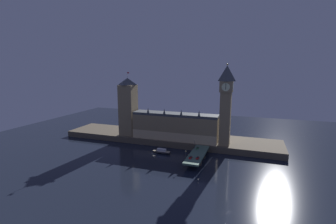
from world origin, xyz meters
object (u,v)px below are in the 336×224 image
(street_lamp_near, at_px, (186,154))
(car_northbound_lead, at_px, (197,148))
(boat_upstream, at_px, (162,152))
(car_southbound_lead, at_px, (198,158))
(pedestrian_far_rail, at_px, (194,148))
(street_lamp_far, at_px, (195,143))
(pedestrian_near_rail, at_px, (188,155))
(clock_tower, at_px, (226,103))
(victoria_tower, at_px, (128,107))
(car_northbound_trail, at_px, (190,157))

(street_lamp_near, bearing_deg, car_northbound_lead, 83.68)
(street_lamp_near, relative_size, boat_upstream, 0.39)
(car_southbound_lead, bearing_deg, car_northbound_lead, 102.85)
(pedestrian_far_rail, relative_size, street_lamp_far, 0.26)
(car_southbound_lead, bearing_deg, pedestrian_near_rail, 165.32)
(boat_upstream, bearing_deg, car_northbound_lead, 11.48)
(clock_tower, height_order, victoria_tower, clock_tower)
(boat_upstream, bearing_deg, street_lamp_far, 16.60)
(car_southbound_lead, height_order, pedestrian_near_rail, pedestrian_near_rail)
(pedestrian_far_rail, height_order, street_lamp_far, street_lamp_far)
(pedestrian_near_rail, xyz_separation_m, boat_upstream, (-28.01, 14.84, -5.25))
(car_northbound_trail, xyz_separation_m, car_southbound_lead, (5.28, 1.17, -0.05))
(car_northbound_trail, height_order, street_lamp_far, street_lamp_far)
(car_northbound_trail, bearing_deg, street_lamp_far, 96.59)
(clock_tower, relative_size, pedestrian_far_rail, 39.16)
(clock_tower, height_order, boat_upstream, clock_tower)
(victoria_tower, distance_m, boat_upstream, 64.18)
(car_northbound_lead, bearing_deg, car_northbound_trail, -90.00)
(street_lamp_near, distance_m, boat_upstream, 35.86)
(car_northbound_lead, height_order, street_lamp_far, street_lamp_far)
(boat_upstream, bearing_deg, pedestrian_far_rail, 8.89)
(car_northbound_trail, height_order, pedestrian_far_rail, pedestrian_far_rail)
(street_lamp_near, height_order, boat_upstream, street_lamp_near)
(victoria_tower, bearing_deg, street_lamp_near, -33.12)
(clock_tower, bearing_deg, street_lamp_near, -117.05)
(car_northbound_lead, bearing_deg, victoria_tower, 164.67)
(clock_tower, distance_m, boat_upstream, 70.79)
(car_northbound_lead, bearing_deg, street_lamp_far, 146.56)
(street_lamp_near, bearing_deg, car_southbound_lead, 27.31)
(car_northbound_trail, height_order, pedestrian_near_rail, pedestrian_near_rail)
(victoria_tower, xyz_separation_m, pedestrian_near_rail, (75.16, -42.39, -28.47))
(street_lamp_far, bearing_deg, car_northbound_trail, -83.41)
(car_southbound_lead, distance_m, pedestrian_far_rail, 22.72)
(car_northbound_lead, xyz_separation_m, street_lamp_far, (-3.04, 2.01, 3.88))
(car_northbound_lead, distance_m, pedestrian_far_rail, 3.24)
(clock_tower, bearing_deg, pedestrian_far_rail, -138.66)
(car_southbound_lead, relative_size, street_lamp_near, 0.66)
(pedestrian_near_rail, height_order, street_lamp_far, street_lamp_far)
(car_northbound_lead, distance_m, boat_upstream, 31.66)
(street_lamp_far, relative_size, boat_upstream, 0.41)
(clock_tower, height_order, pedestrian_far_rail, clock_tower)
(clock_tower, bearing_deg, boat_upstream, -154.24)
(street_lamp_far, bearing_deg, street_lamp_near, -90.00)
(clock_tower, relative_size, car_southbound_lead, 15.93)
(pedestrian_near_rail, relative_size, street_lamp_near, 0.26)
(street_lamp_far, bearing_deg, car_southbound_lead, -71.70)
(street_lamp_near, distance_m, street_lamp_far, 29.44)
(pedestrian_near_rail, xyz_separation_m, street_lamp_near, (-0.40, -6.37, 3.33))
(street_lamp_near, bearing_deg, clock_tower, 62.95)
(pedestrian_near_rail, relative_size, pedestrian_far_rail, 0.98)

